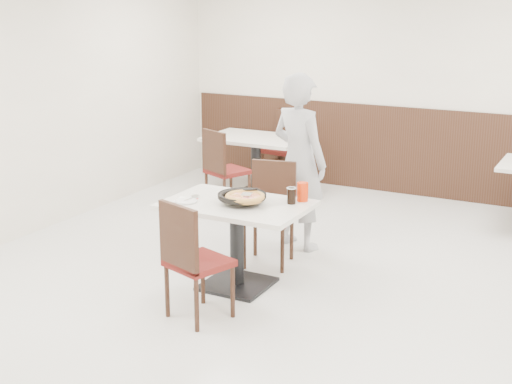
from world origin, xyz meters
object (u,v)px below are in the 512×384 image
at_px(red_cup, 303,192).
at_px(bg_table_left, 256,167).
at_px(pizza, 245,199).
at_px(cola_glass, 291,196).
at_px(main_table, 237,245).
at_px(diner_person, 299,162).
at_px(chair_near, 199,260).
at_px(chair_far, 268,215).
at_px(side_plate, 186,201).
at_px(bg_chair_left_far, 281,148).
at_px(pizza_pan, 242,199).
at_px(bg_chair_left_near, 228,169).

distance_m(red_cup, bg_table_left, 2.89).
distance_m(pizza, bg_table_left, 3.00).
bearing_deg(pizza, cola_glass, 35.79).
bearing_deg(main_table, bg_table_left, 114.45).
xyz_separation_m(diner_person, bg_table_left, (-1.24, 1.46, -0.49)).
bearing_deg(cola_glass, main_table, -155.58).
distance_m(chair_near, chair_far, 1.27).
xyz_separation_m(side_plate, bg_chair_left_far, (-0.80, 3.52, -0.28)).
height_order(side_plate, bg_table_left, side_plate).
xyz_separation_m(chair_far, pizza_pan, (0.05, -0.60, 0.32)).
bearing_deg(main_table, chair_near, -86.24).
height_order(pizza, cola_glass, cola_glass).
relative_size(bg_table_left, bg_chair_left_near, 1.26).
bearing_deg(red_cup, bg_chair_left_near, 135.31).
bearing_deg(bg_chair_left_far, chair_far, 121.50).
bearing_deg(side_plate, bg_chair_left_near, 111.36).
height_order(chair_far, bg_chair_left_near, same).
relative_size(pizza_pan, red_cup, 2.18).
bearing_deg(cola_glass, chair_near, -113.46).
xyz_separation_m(side_plate, cola_glass, (0.80, 0.37, 0.06)).
distance_m(pizza_pan, side_plate, 0.48).
relative_size(chair_far, bg_chair_left_near, 1.00).
bearing_deg(chair_far, diner_person, -105.46).
bearing_deg(main_table, bg_chair_left_far, 109.56).
relative_size(pizza_pan, pizza, 1.15).
bearing_deg(main_table, side_plate, -154.96).
distance_m(main_table, side_plate, 0.57).
height_order(pizza_pan, diner_person, diner_person).
height_order(pizza_pan, bg_table_left, pizza_pan).
bearing_deg(pizza, pizza_pan, 145.05).
height_order(chair_near, side_plate, chair_near).
bearing_deg(main_table, diner_person, 87.93).
xyz_separation_m(side_plate, diner_person, (0.43, 1.36, 0.11)).
bearing_deg(bg_table_left, bg_chair_left_near, -93.34).
xyz_separation_m(red_cup, diner_person, (-0.42, 0.87, 0.04)).
bearing_deg(bg_chair_left_near, chair_near, -40.66).
bearing_deg(chair_far, chair_near, 80.54).
relative_size(main_table, chair_far, 1.26).
xyz_separation_m(main_table, cola_glass, (0.42, 0.19, 0.44)).
height_order(chair_far, pizza_pan, chair_far).
distance_m(main_table, chair_near, 0.68).
height_order(cola_glass, bg_chair_left_far, bg_chair_left_far).
relative_size(pizza_pan, bg_chair_left_far, 0.37).
bearing_deg(diner_person, bg_table_left, -32.04).
distance_m(main_table, pizza_pan, 0.42).
distance_m(pizza, diner_person, 1.22).
distance_m(chair_near, pizza, 0.72).
xyz_separation_m(red_cup, bg_chair_left_far, (-1.65, 3.03, -0.35)).
bearing_deg(pizza_pan, chair_far, 95.17).
height_order(pizza_pan, side_plate, pizza_pan).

